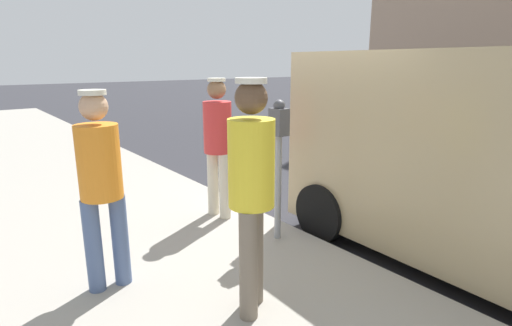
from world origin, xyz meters
The scene contains 6 objects.
ground_plane centered at (0.00, 0.00, 0.00)m, with size 80.00×80.00×0.00m, color #2D2D33.
sidewalk_slab centered at (3.50, 0.00, 0.07)m, with size 5.00×32.00×0.15m, color #9E998E.
parking_meter_near centered at (1.35, 0.04, 1.18)m, with size 0.14×0.18×1.52m.
pedestrian_in_orange centered at (3.14, -0.11, 1.11)m, with size 0.36×0.34×1.68m.
pedestrian_in_red centered at (1.50, -0.92, 1.13)m, with size 0.34×0.36×1.71m.
pedestrian_in_yellow centered at (2.37, 0.91, 1.18)m, with size 0.34×0.34×1.79m.
Camera 1 is at (4.05, 3.13, 2.04)m, focal length 28.08 mm.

